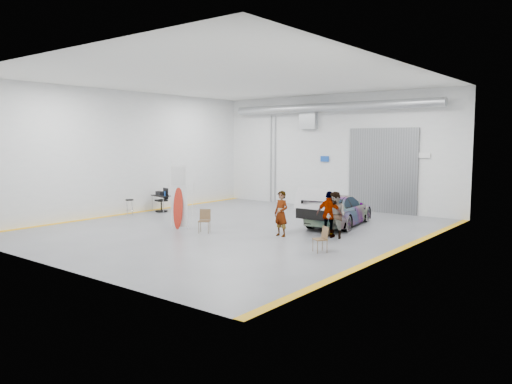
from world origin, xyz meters
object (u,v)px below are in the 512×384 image
Objects in this scene: folding_chair_far at (320,244)px; office_chair at (162,202)px; shop_stool at (130,207)px; person_c at (329,214)px; work_table at (162,195)px; person_b at (336,215)px; folding_chair_near at (205,226)px; person_a at (281,214)px; sedan_car at (339,210)px; surfboard_display at (178,202)px.

folding_chair_far is 11.38m from office_chair.
office_chair reaches higher than folding_chair_far.
office_chair reaches higher than shop_stool.
shop_stool is at bearing 0.74° from person_c.
person_c is 1.25× the size of work_table.
person_b is 2.08× the size of folding_chair_far.
work_table is at bearing 165.57° from office_chair.
work_table is (-10.19, 0.78, -0.06)m from person_c.
person_b reaches higher than office_chair.
folding_chair_near is 0.77× the size of office_chair.
folding_chair_near is (-2.76, -1.27, -0.58)m from person_a.
folding_chair_far is (0.74, -2.33, -0.61)m from person_b.
folding_chair_far is (1.01, -2.33, -0.61)m from person_c.
person_c reaches higher than office_chair.
person_a is at bearing -176.25° from folding_chair_far.
person_c reaches higher than folding_chair_far.
sedan_car is 3.89× the size of office_chair.
surfboard_display is 2.00× the size of work_table.
work_table is (0.03, 1.98, 0.41)m from shop_stool.
work_table is (-8.65, 1.70, -0.05)m from person_a.
person_a is at bearing 71.66° from sedan_car.
person_c reaches higher than shop_stool.
person_b is at bearing 8.86° from surfboard_display.
person_c is 0.62× the size of surfboard_display.
sedan_car is 2.89m from person_b.
sedan_car is 9.35m from work_table.
person_c is at bearing 101.58° from sedan_car.
folding_chair_near reaches higher than folding_chair_far.
surfboard_display reaches higher than person_b.
folding_chair_far is at bearing -15.53° from work_table.
sedan_car is 2.66× the size of person_a.
surfboard_display is at bearing 150.56° from folding_chair_near.
person_a is at bearing -11.10° from work_table.
surfboard_display is at bearing -153.47° from person_a.
shop_stool is (-11.23, 1.14, 0.13)m from folding_chair_far.
sedan_car is at bearing 125.97° from person_b.
person_c is at bearing 9.74° from surfboard_display.
person_c reaches higher than sedan_car.
surfboard_display is 4.70m from shop_stool.
office_chair is at bearing 177.89° from person_a.
person_a is at bearing -143.44° from person_b.
work_table is (-9.17, -1.81, 0.14)m from sedan_car.
shop_stool is (-9.20, -3.78, -0.27)m from sedan_car.
folding_chair_near is at bearing -8.99° from office_chair.
office_chair reaches higher than work_table.
surfboard_display is (-5.97, -2.29, 0.26)m from person_b.
sedan_car reaches higher than office_chair.
surfboard_display reaches higher than office_chair.
person_b is at bearing 13.94° from office_chair.
shop_stool is (-5.92, 0.99, 0.11)m from folding_chair_near.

